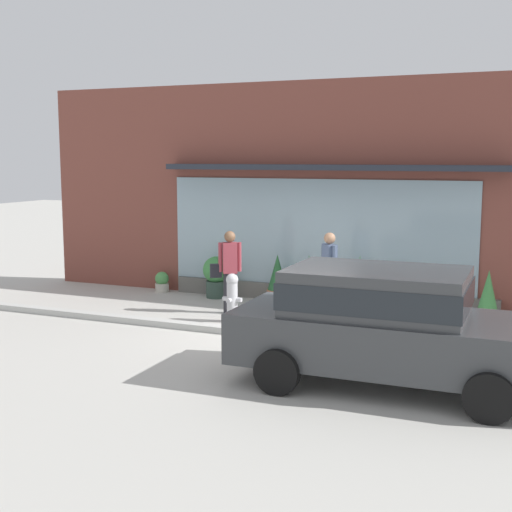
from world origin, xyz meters
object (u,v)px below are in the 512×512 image
Objects in this scene: potted_plant_near_hydrant at (488,298)px; pedestrian_passerby at (329,268)px; potted_plant_corner_tall at (216,275)px; parked_car_dark_gray at (386,321)px; potted_plant_by_entrance at (277,280)px; potted_plant_window_right at (405,299)px; potted_plant_window_left at (309,283)px; potted_plant_window_center at (359,284)px; fire_hydrant at (232,298)px; potted_plant_low_front at (162,282)px; pedestrian_with_handbag at (229,266)px.

pedestrian_passerby is at bearing -168.35° from potted_plant_near_hydrant.
parked_car_dark_gray is at bearing -43.59° from potted_plant_corner_tall.
potted_plant_by_entrance reaches higher than potted_plant_near_hydrant.
potted_plant_window_right is (4.25, 0.05, -0.21)m from potted_plant_corner_tall.
pedestrian_passerby is at bearing -145.07° from potted_plant_window_right.
potted_plant_by_entrance reaches higher than potted_plant_corner_tall.
pedestrian_passerby is 0.94m from potted_plant_window_left.
parked_car_dark_gray is 3.79× the size of potted_plant_window_center.
potted_plant_window_left is (-2.55, 4.30, -0.37)m from parked_car_dark_gray.
fire_hydrant is 0.56× the size of pedestrian_passerby.
pedestrian_passerby is at bearing 116.75° from parked_car_dark_gray.
potted_plant_low_front is 0.46× the size of potted_plant_near_hydrant.
potted_plant_low_front is 4.81m from potted_plant_window_center.
potted_plant_window_left reaches higher than potted_plant_window_right.
pedestrian_passerby reaches higher than potted_plant_window_right.
potted_plant_corner_tall is at bearing -84.87° from pedestrian_with_handbag.
fire_hydrant is 0.88× the size of potted_plant_by_entrance.
potted_plant_window_left is at bearing -6.18° from potted_plant_low_front.
pedestrian_passerby is 1.01m from potted_plant_window_center.
parked_car_dark_gray is 7.12× the size of potted_plant_window_right.
pedestrian_passerby reaches higher than potted_plant_window_left.
potted_plant_by_entrance is at bearing -3.27° from potted_plant_low_front.
pedestrian_with_handbag is 2.74m from potted_plant_window_center.
potted_plant_near_hydrant is at bearing -2.53° from potted_plant_by_entrance.
potted_plant_window_center is (-0.92, -0.12, 0.26)m from potted_plant_window_right.
pedestrian_with_handbag reaches higher than potted_plant_low_front.
fire_hydrant is 3.49m from potted_plant_low_front.
parked_car_dark_gray is 4.06× the size of potted_plant_by_entrance.
potted_plant_window_left is 1.05m from potted_plant_window_center.
fire_hydrant is 4.88m from potted_plant_near_hydrant.
pedestrian_with_handbag is at bearing -142.83° from potted_plant_window_left.
potted_plant_window_left reaches higher than potted_plant_by_entrance.
fire_hydrant is 0.82× the size of potted_plant_window_center.
fire_hydrant is 3.58m from potted_plant_window_right.
fire_hydrant is at bearing -36.90° from potted_plant_low_front.
fire_hydrant reaches higher than potted_plant_corner_tall.
pedestrian_passerby is 1.62× the size of potted_plant_near_hydrant.
potted_plant_window_center is (4.79, -0.16, 0.32)m from potted_plant_low_front.
potted_plant_window_right is at bearing 7.19° from potted_plant_window_center.
potted_plant_corner_tall is 0.81× the size of potted_plant_window_center.
potted_plant_near_hydrant is (4.93, 1.08, -0.48)m from pedestrian_with_handbag.
fire_hydrant is at bearing -136.12° from potted_plant_window_center.
pedestrian_passerby is 3.08m from potted_plant_corner_tall.
potted_plant_by_entrance is (-3.34, 4.54, -0.41)m from parked_car_dark_gray.
pedestrian_passerby is 3.06m from potted_plant_near_hydrant.
potted_plant_near_hydrant is (4.56, 1.73, 0.02)m from fire_hydrant.
potted_plant_window_right is 0.53× the size of potted_plant_window_center.
parked_car_dark_gray is at bearing 161.13° from pedestrian_passerby.
fire_hydrant is 0.91× the size of potted_plant_near_hydrant.
potted_plant_near_hydrant is 3.57m from potted_plant_window_left.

